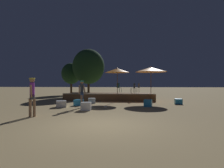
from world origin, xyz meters
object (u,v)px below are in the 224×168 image
Objects in this scene: cube_seat_3 at (61,104)px; person_0 at (32,94)px; patio_umbrella_1 at (151,70)px; person_1 at (82,92)px; patio_umbrella_0 at (117,70)px; cube_seat_1 at (178,101)px; background_tree_0 at (89,67)px; bistro_chair_0 at (138,87)px; cube_seat_5 at (92,101)px; cube_seat_2 at (79,102)px; bistro_chair_2 at (119,87)px; cube_seat_0 at (86,106)px; cube_seat_4 at (148,103)px; frisbee_disc at (105,107)px; background_tree_1 at (71,74)px; bistro_chair_1 at (134,87)px.

cube_seat_3 is 0.44× the size of person_0.
patio_umbrella_1 is 6.58m from person_1.
patio_umbrella_1 is at bearing -3.62° from patio_umbrella_0.
patio_umbrella_1 is 5.11× the size of cube_seat_1.
cube_seat_3 is 10.93m from background_tree_0.
cube_seat_5 is at bearing -19.74° from bistro_chair_0.
cube_seat_1 is 7.49m from cube_seat_2.
bistro_chair_2 is at bearing 53.80° from person_0.
cube_seat_5 is 0.75× the size of bistro_chair_2.
background_tree_0 is at bearing 101.13° from cube_seat_0.
patio_umbrella_0 is 3.62× the size of cube_seat_3.
bistro_chair_2 is (1.68, 7.08, 0.99)m from cube_seat_0.
frisbee_disc is (-2.84, -0.43, -0.23)m from cube_seat_4.
cube_seat_5 is at bearing -142.84° from patio_umbrella_0.
person_0 is 2.05× the size of bistro_chair_0.
patio_umbrella_0 is 5.59m from cube_seat_1.
person_1 is (0.51, -1.10, 0.79)m from cube_seat_2.
person_0 is 0.32× the size of background_tree_0.
cube_seat_2 is 2.56× the size of frisbee_disc.
patio_umbrella_0 is at bearing 72.36° from cube_seat_0.
cube_seat_3 is 1.22× the size of cube_seat_5.
cube_seat_2 is 0.35× the size of person_1.
patio_umbrella_0 is 5.89m from cube_seat_0.
cube_seat_5 is at bearing 66.06° from cube_seat_2.
cube_seat_0 is at bearing -126.29° from frisbee_disc.
cube_seat_4 reaches higher than cube_seat_3.
background_tree_1 is (-9.67, 8.78, 0.16)m from patio_umbrella_1.
cube_seat_3 is at bearing -170.03° from bistro_chair_2.
cube_seat_1 is 0.72× the size of cube_seat_3.
cube_seat_4 is 2.58× the size of frisbee_disc.
bistro_chair_2 reaches higher than cube_seat_4.
cube_seat_3 is 8.24m from bistro_chair_0.
patio_umbrella_0 reaches higher than person_1.
patio_umbrella_0 is at bearing -51.69° from background_tree_1.
person_0 reaches higher than cube_seat_0.
cube_seat_5 is (-6.71, 0.13, -0.00)m from cube_seat_1.
bistro_chair_0 reaches higher than cube_seat_1.
person_0 is at bearing -117.04° from patio_umbrella_0.
cube_seat_0 is at bearing -150.19° from person_1.
person_1 is at bearing -5.57° from bistro_chair_0.
cube_seat_4 is at bearing -116.42° from bistro_chair_2.
cube_seat_3 is at bearing 149.01° from cube_seat_0.
cube_seat_3 is (-6.43, -3.76, -2.53)m from patio_umbrella_1.
patio_umbrella_0 is 4.68m from cube_seat_4.
cube_seat_5 is 0.36× the size of person_0.
person_0 reaches higher than bistro_chair_0.
cube_seat_2 is 2.16m from frisbee_disc.
patio_umbrella_0 is at bearing 47.97° from cube_seat_3.
patio_umbrella_0 is 10.96m from background_tree_1.
cube_seat_1 is 0.66× the size of bistro_chair_1.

